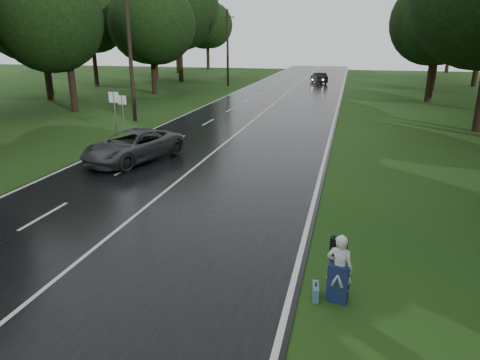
% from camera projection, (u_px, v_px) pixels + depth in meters
% --- Properties ---
extents(ground, '(160.00, 160.00, 0.00)m').
position_uv_depth(ground, '(89.00, 254.00, 12.32)').
color(ground, '#204213').
rests_on(ground, ground).
extents(road, '(12.00, 140.00, 0.04)m').
position_uv_depth(road, '(249.00, 124.00, 30.76)').
color(road, black).
rests_on(road, ground).
extents(lane_center, '(0.12, 140.00, 0.01)m').
position_uv_depth(lane_center, '(249.00, 124.00, 30.75)').
color(lane_center, silver).
rests_on(lane_center, road).
extents(grey_car, '(4.07, 5.88, 1.49)m').
position_uv_depth(grey_car, '(133.00, 146.00, 21.36)').
color(grey_car, '#434648').
rests_on(grey_car, road).
extents(far_car, '(2.67, 4.44, 1.38)m').
position_uv_depth(far_car, '(319.00, 78.00, 58.91)').
color(far_car, black).
rests_on(far_car, road).
extents(hitchhiker, '(0.68, 0.63, 1.66)m').
position_uv_depth(hitchhiker, '(339.00, 270.00, 9.92)').
color(hitchhiker, silver).
rests_on(hitchhiker, ground).
extents(suitcase, '(0.19, 0.49, 0.34)m').
position_uv_depth(suitcase, '(315.00, 291.00, 10.18)').
color(suitcase, teal).
rests_on(suitcase, ground).
extents(utility_pole_mid, '(1.80, 0.28, 10.81)m').
position_uv_depth(utility_pole_mid, '(135.00, 121.00, 32.25)').
color(utility_pole_mid, black).
rests_on(utility_pole_mid, ground).
extents(utility_pole_far, '(1.80, 0.28, 9.19)m').
position_uv_depth(utility_pole_far, '(228.00, 86.00, 55.81)').
color(utility_pole_far, black).
rests_on(utility_pole_far, ground).
extents(road_sign_a, '(0.65, 0.10, 2.70)m').
position_uv_depth(road_sign_a, '(117.00, 135.00, 27.33)').
color(road_sign_a, white).
rests_on(road_sign_a, ground).
extents(road_sign_b, '(0.57, 0.10, 2.37)m').
position_uv_depth(road_sign_b, '(125.00, 132.00, 28.24)').
color(road_sign_b, white).
rests_on(road_sign_b, ground).
extents(tree_left_d, '(8.01, 8.01, 12.52)m').
position_uv_depth(tree_left_d, '(75.00, 112.00, 36.17)').
color(tree_left_d, black).
rests_on(tree_left_d, ground).
extents(tree_left_e, '(7.95, 7.95, 12.42)m').
position_uv_depth(tree_left_e, '(155.00, 94.00, 47.90)').
color(tree_left_e, black).
rests_on(tree_left_e, ground).
extents(tree_left_f, '(10.62, 10.62, 16.59)m').
position_uv_depth(tree_left_f, '(181.00, 82.00, 61.10)').
color(tree_left_f, black).
rests_on(tree_left_f, ground).
extents(tree_right_d, '(9.51, 9.51, 14.86)m').
position_uv_depth(tree_right_d, '(476.00, 131.00, 28.53)').
color(tree_right_d, black).
rests_on(tree_right_d, ground).
extents(tree_right_e, '(8.22, 8.22, 12.84)m').
position_uv_depth(tree_right_e, '(427.00, 102.00, 41.56)').
color(tree_right_e, black).
rests_on(tree_right_e, ground).
extents(tree_right_f, '(8.79, 8.79, 13.74)m').
position_uv_depth(tree_right_f, '(431.00, 90.00, 51.65)').
color(tree_right_f, black).
rests_on(tree_right_f, ground).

